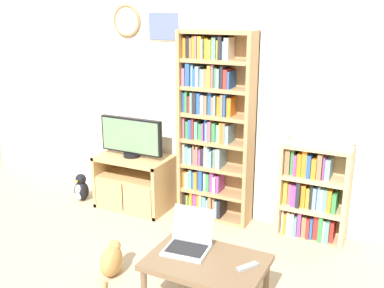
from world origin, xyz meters
The scene contains 10 objects.
wall_back centered at (-0.01, 1.72, 1.31)m, with size 6.30×0.09×2.60m.
tv_stand centered at (-0.82, 1.41, 0.29)m, with size 0.77×0.49×0.56m.
television centered at (-0.84, 1.42, 0.78)m, with size 0.71×0.18×0.42m.
bookshelf_tall centered at (0.02, 1.57, 0.94)m, with size 0.74×0.25×1.87m.
bookshelf_short centered at (1.03, 1.55, 0.44)m, with size 0.61×0.29×0.92m.
coffee_table centered at (0.61, 0.16, 0.36)m, with size 0.81×0.56×0.40m.
laptop centered at (0.43, 0.26, 0.47)m, with size 0.34×0.33×0.28m.
remote_near_laptop centered at (0.90, 0.19, 0.41)m, with size 0.12×0.16×0.02m.
cat centered at (-0.25, 0.23, 0.13)m, with size 0.27×0.49×0.28m.
penguin_figurine centered at (-1.44, 1.28, 0.14)m, with size 0.17×0.15×0.31m.
Camera 1 is at (1.74, -2.32, 2.06)m, focal length 42.00 mm.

